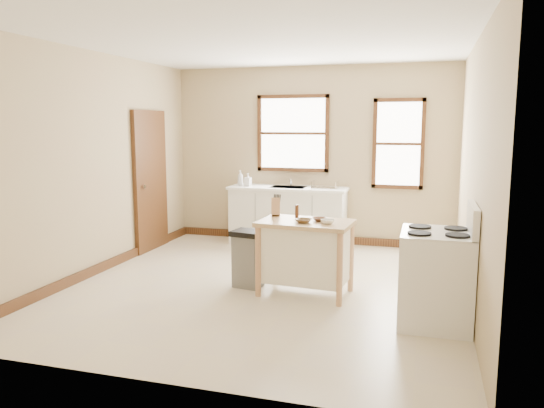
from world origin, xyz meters
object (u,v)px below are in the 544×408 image
at_px(kitchen_island, 305,258).
at_px(bowl_b, 320,219).
at_px(pepper_grinder, 297,211).
at_px(knife_block, 276,207).
at_px(gas_stove, 436,264).
at_px(bowl_c, 328,222).
at_px(bowl_a, 304,221).
at_px(dish_rack, 325,185).
at_px(trash_bin, 248,259).
at_px(soap_bottle_a, 240,178).
at_px(soap_bottle_b, 248,180).

height_order(kitchen_island, bowl_b, bowl_b).
bearing_deg(pepper_grinder, bowl_b, -24.87).
xyz_separation_m(knife_block, bowl_b, (0.56, -0.19, -0.08)).
bearing_deg(bowl_b, gas_stove, -24.72).
relative_size(bowl_c, gas_stove, 0.13).
height_order(bowl_a, bowl_b, bowl_a).
bearing_deg(kitchen_island, dish_rack, 99.79).
relative_size(bowl_a, trash_bin, 0.26).
bearing_deg(knife_block, bowl_a, -53.39).
bearing_deg(knife_block, kitchen_island, -43.10).
height_order(knife_block, bowl_c, knife_block).
distance_m(bowl_a, gas_stove, 1.48).
distance_m(bowl_b, gas_stove, 1.39).
xyz_separation_m(dish_rack, kitchen_island, (0.22, -2.32, -0.55)).
relative_size(soap_bottle_a, knife_block, 1.22).
distance_m(soap_bottle_b, trash_bin, 2.43).
bearing_deg(knife_block, trash_bin, -165.80).
height_order(soap_bottle_a, pepper_grinder, soap_bottle_a).
bearing_deg(trash_bin, kitchen_island, 4.34).
height_order(bowl_c, trash_bin, bowl_c).
distance_m(pepper_grinder, bowl_c, 0.49).
xyz_separation_m(soap_bottle_a, knife_block, (1.19, -2.09, -0.11)).
bearing_deg(bowl_b, knife_block, 161.13).
xyz_separation_m(kitchen_island, knife_block, (-0.41, 0.23, 0.52)).
relative_size(soap_bottle_a, pepper_grinder, 1.62).
bearing_deg(bowl_b, dish_rack, 99.33).
relative_size(bowl_c, trash_bin, 0.22).
xyz_separation_m(kitchen_island, bowl_b, (0.15, 0.03, 0.44)).
distance_m(dish_rack, bowl_c, 2.47).
relative_size(knife_block, pepper_grinder, 1.33).
xyz_separation_m(soap_bottle_a, pepper_grinder, (1.46, -2.15, -0.13)).
distance_m(kitchen_island, trash_bin, 0.71).
xyz_separation_m(soap_bottle_a, dish_rack, (1.38, 0.00, -0.07)).
height_order(kitchen_island, bowl_a, bowl_a).
xyz_separation_m(pepper_grinder, trash_bin, (-0.56, -0.10, -0.57)).
relative_size(bowl_a, bowl_b, 1.09).
xyz_separation_m(soap_bottle_b, dish_rack, (1.23, 0.05, -0.05)).
bearing_deg(soap_bottle_b, trash_bin, -63.87).
distance_m(soap_bottle_b, bowl_c, 2.93).
relative_size(bowl_b, gas_stove, 0.14).
bearing_deg(gas_stove, kitchen_island, 158.87).
bearing_deg(gas_stove, bowl_a, 162.86).
relative_size(soap_bottle_b, knife_block, 1.02).
bearing_deg(pepper_grinder, soap_bottle_b, 122.04).
bearing_deg(trash_bin, bowl_c, -0.11).
bearing_deg(dish_rack, bowl_b, -58.93).
bearing_deg(bowl_b, soap_bottle_b, 125.72).
xyz_separation_m(soap_bottle_a, bowl_a, (1.60, -2.43, -0.19)).
distance_m(knife_block, bowl_b, 0.60).
relative_size(knife_block, trash_bin, 0.30).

